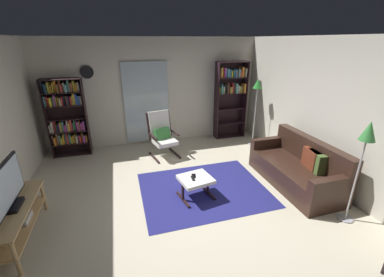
{
  "coord_description": "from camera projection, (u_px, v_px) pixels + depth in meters",
  "views": [
    {
      "loc": [
        -0.86,
        -3.38,
        2.52
      ],
      "look_at": [
        0.32,
        0.63,
        0.87
      ],
      "focal_mm": 23.46,
      "sensor_mm": 36.0,
      "label": 1
    }
  ],
  "objects": [
    {
      "name": "television",
      "position": [
        7.0,
        189.0,
        3.11
      ],
      "size": [
        0.2,
        0.95,
        0.6
      ],
      "color": "black",
      "rests_on": "tv_stand"
    },
    {
      "name": "wall_right",
      "position": [
        332.0,
        115.0,
        4.4
      ],
      "size": [
        0.06,
        6.0,
        2.6
      ],
      "primitive_type": "cube",
      "color": "beige",
      "rests_on": "ground"
    },
    {
      "name": "floor_lamp_by_sofa",
      "position": [
        366.0,
        142.0,
        3.33
      ],
      "size": [
        0.22,
        0.22,
        1.55
      ],
      "color": "#A5A5AD",
      "rests_on": "ground"
    },
    {
      "name": "wall_back",
      "position": [
        154.0,
        92.0,
        6.28
      ],
      "size": [
        5.6,
        0.06,
        2.6
      ],
      "primitive_type": "cube",
      "color": "beige",
      "rests_on": "ground"
    },
    {
      "name": "ground_plane",
      "position": [
        184.0,
        203.0,
        4.17
      ],
      "size": [
        7.02,
        7.02,
        0.0
      ],
      "primitive_type": "plane",
      "color": "beige"
    },
    {
      "name": "bookshelf_near_sofa",
      "position": [
        231.0,
        93.0,
        6.62
      ],
      "size": [
        0.82,
        0.3,
        2.02
      ],
      "color": "black",
      "rests_on": "ground"
    },
    {
      "name": "glass_door_panel",
      "position": [
        147.0,
        103.0,
        6.25
      ],
      "size": [
        1.1,
        0.01,
        2.0
      ],
      "primitive_type": "cube",
      "color": "silver"
    },
    {
      "name": "wall_clock",
      "position": [
        87.0,
        72.0,
        5.62
      ],
      "size": [
        0.29,
        0.03,
        0.29
      ],
      "color": "silver"
    },
    {
      "name": "area_rug",
      "position": [
        204.0,
        189.0,
        4.54
      ],
      "size": [
        2.2,
        1.78,
        0.01
      ],
      "primitive_type": "cube",
      "color": "navy",
      "rests_on": "ground"
    },
    {
      "name": "bookshelf_near_tv",
      "position": [
        66.0,
        116.0,
        5.61
      ],
      "size": [
        0.83,
        0.3,
        1.76
      ],
      "color": "black",
      "rests_on": "ground"
    },
    {
      "name": "floor_lamp_by_shelf",
      "position": [
        257.0,
        91.0,
        6.01
      ],
      "size": [
        0.22,
        0.22,
        1.66
      ],
      "color": "#A5A5AD",
      "rests_on": "ground"
    },
    {
      "name": "lounge_armchair",
      "position": [
        162.0,
        133.0,
        5.73
      ],
      "size": [
        0.69,
        0.75,
        1.02
      ],
      "color": "black",
      "rests_on": "ground"
    },
    {
      "name": "cell_phone",
      "position": [
        194.0,
        176.0,
        4.23
      ],
      "size": [
        0.1,
        0.15,
        0.01
      ],
      "primitive_type": "cube",
      "rotation": [
        0.0,
        0.0,
        -0.25
      ],
      "color": "black",
      "rests_on": "ottoman"
    },
    {
      "name": "tv_remote",
      "position": [
        193.0,
        178.0,
        4.15
      ],
      "size": [
        0.04,
        0.14,
        0.02
      ],
      "primitive_type": "cube",
      "rotation": [
        0.0,
        0.0,
        -0.02
      ],
      "color": "black",
      "rests_on": "ottoman"
    },
    {
      "name": "leather_sofa",
      "position": [
        298.0,
        169.0,
        4.62
      ],
      "size": [
        0.81,
        1.85,
        0.86
      ],
      "color": "#321F17",
      "rests_on": "ground"
    },
    {
      "name": "tv_stand",
      "position": [
        16.0,
        218.0,
        3.28
      ],
      "size": [
        0.43,
        1.36,
        0.52
      ],
      "color": "tan",
      "rests_on": "ground"
    },
    {
      "name": "ottoman",
      "position": [
        196.0,
        181.0,
        4.21
      ],
      "size": [
        0.6,
        0.57,
        0.38
      ],
      "color": "white",
      "rests_on": "ground"
    }
  ]
}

